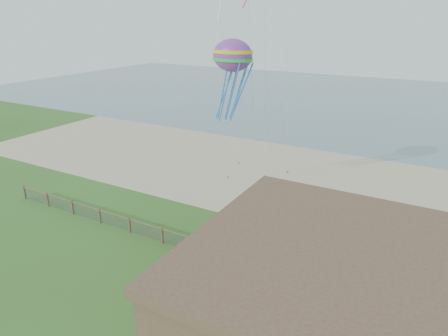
{
  "coord_description": "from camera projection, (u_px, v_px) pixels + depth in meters",
  "views": [
    {
      "loc": [
        12.75,
        -13.24,
        14.91
      ],
      "look_at": [
        0.86,
        8.0,
        5.71
      ],
      "focal_mm": 32.0,
      "sensor_mm": 36.0,
      "label": 1
    }
  ],
  "objects": [
    {
      "name": "octopus_kite",
      "position": [
        232.0,
        79.0,
        32.49
      ],
      "size": [
        4.15,
        3.62,
        7.13
      ],
      "primitive_type": null,
      "rotation": [
        0.0,
        0.0,
        -0.41
      ],
      "color": "#DB2256"
    },
    {
      "name": "ocean",
      "position": [
        369.0,
        101.0,
        75.77
      ],
      "size": [
        160.0,
        68.0,
        0.02
      ],
      "primitive_type": "cube",
      "color": "slate",
      "rests_on": "ground"
    },
    {
      "name": "ground",
      "position": [
        139.0,
        307.0,
        21.91
      ],
      "size": [
        160.0,
        160.0,
        0.0
      ],
      "primitive_type": "plane",
      "color": "#355A1E",
      "rests_on": "ground"
    },
    {
      "name": "chainlink_fence",
      "position": [
        198.0,
        247.0,
        26.61
      ],
      "size": [
        36.2,
        0.2,
        1.25
      ],
      "primitive_type": null,
      "color": "#4F3F2C",
      "rests_on": "ground"
    },
    {
      "name": "sand_beach",
      "position": [
        285.0,
        177.0,
        39.86
      ],
      "size": [
        72.0,
        20.0,
        0.02
      ],
      "primitive_type": "cube",
      "color": "tan",
      "rests_on": "ground"
    },
    {
      "name": "picnic_table",
      "position": [
        245.0,
        283.0,
        23.38
      ],
      "size": [
        1.9,
        1.69,
        0.66
      ],
      "primitive_type": null,
      "rotation": [
        0.0,
        0.0,
        0.38
      ],
      "color": "brown",
      "rests_on": "ground"
    },
    {
      "name": "motel_deck",
      "position": [
        406.0,
        330.0,
        19.95
      ],
      "size": [
        15.0,
        2.0,
        0.5
      ],
      "primitive_type": "cube",
      "color": "brown",
      "rests_on": "ground"
    }
  ]
}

